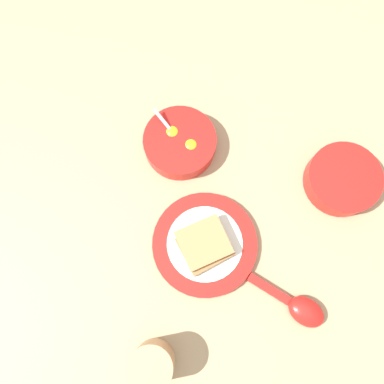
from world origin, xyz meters
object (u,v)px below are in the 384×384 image
at_px(congee_bowl, 343,179).
at_px(egg_bowl, 180,143).
at_px(toast_plate, 205,244).
at_px(soup_spoon, 300,308).
at_px(toast_sandwich, 204,244).
at_px(drinking_cup, 152,365).

bearing_deg(congee_bowl, egg_bowl, -6.67).
bearing_deg(toast_plate, soup_spoon, 152.68).
distance_m(egg_bowl, congee_bowl, 0.37).
height_order(toast_plate, congee_bowl, congee_bowl).
xyz_separation_m(toast_sandwich, congee_bowl, (-0.29, -0.18, -0.01)).
relative_size(toast_plate, drinking_cup, 2.41).
xyz_separation_m(egg_bowl, soup_spoon, (-0.29, 0.32, -0.01)).
height_order(soup_spoon, congee_bowl, congee_bowl).
bearing_deg(drinking_cup, congee_bowl, -130.69).
height_order(toast_plate, toast_sandwich, toast_sandwich).
bearing_deg(soup_spoon, congee_bowl, -105.30).
height_order(toast_sandwich, congee_bowl, toast_sandwich).
xyz_separation_m(toast_plate, drinking_cup, (0.07, 0.24, 0.04)).
xyz_separation_m(egg_bowl, drinking_cup, (-0.01, 0.46, 0.02)).
relative_size(soup_spoon, congee_bowl, 1.06).
bearing_deg(soup_spoon, toast_plate, -27.32).
height_order(egg_bowl, toast_sandwich, egg_bowl).
bearing_deg(toast_plate, egg_bowl, -69.65).
distance_m(egg_bowl, toast_sandwich, 0.23).
xyz_separation_m(soup_spoon, congee_bowl, (-0.08, -0.28, 0.01)).
bearing_deg(congee_bowl, toast_sandwich, 31.84).
bearing_deg(drinking_cup, soup_spoon, -154.37).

